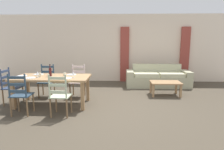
{
  "coord_description": "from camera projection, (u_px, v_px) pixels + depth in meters",
  "views": [
    {
      "loc": [
        0.31,
        -4.61,
        1.65
      ],
      "look_at": [
        0.11,
        0.43,
        0.75
      ],
      "focal_mm": 30.67,
      "sensor_mm": 36.0,
      "label": 1
    }
  ],
  "objects": [
    {
      "name": "fork_head_west",
      "position": [
        17.0,
        76.0,
        4.94
      ],
      "size": [
        0.02,
        0.17,
        0.01
      ],
      "primitive_type": "cube",
      "rotation": [
        0.0,
        0.0,
        0.04
      ],
      "color": "silver",
      "rests_on": "dining_table"
    },
    {
      "name": "curtain_panel_left",
      "position": [
        125.0,
        55.0,
        7.73
      ],
      "size": [
        0.35,
        0.08,
        2.2
      ],
      "primitive_type": "cube",
      "color": "#973D33",
      "rests_on": "ground_plane"
    },
    {
      "name": "dining_chair_near_left",
      "position": [
        20.0,
        94.0,
        4.25
      ],
      "size": [
        0.43,
        0.41,
        0.96
      ],
      "color": "#2D4255",
      "rests_on": "ground_plane"
    },
    {
      "name": "dining_chair_near_right",
      "position": [
        60.0,
        95.0,
        4.19
      ],
      "size": [
        0.43,
        0.41,
        0.96
      ],
      "color": "beige",
      "rests_on": "ground_plane"
    },
    {
      "name": "wine_glass_near_left",
      "position": [
        37.0,
        73.0,
        4.76
      ],
      "size": [
        0.06,
        0.06,
        0.16
      ],
      "color": "white",
      "rests_on": "dining_table"
    },
    {
      "name": "curtain_panel_right",
      "position": [
        185.0,
        55.0,
        7.64
      ],
      "size": [
        0.35,
        0.08,
        2.2
      ],
      "primitive_type": "cube",
      "color": "#973D33",
      "rests_on": "ground_plane"
    },
    {
      "name": "couch",
      "position": [
        157.0,
        78.0,
        7.05
      ],
      "size": [
        2.29,
        0.83,
        0.8
      ],
      "color": "#B1AF8B",
      "rests_on": "ground_plane"
    },
    {
      "name": "dining_chair_head_west",
      "position": [
        11.0,
        86.0,
        4.99
      ],
      "size": [
        0.4,
        0.42,
        0.96
      ],
      "color": "navy",
      "rests_on": "ground_plane"
    },
    {
      "name": "fork_far_right",
      "position": [
        66.0,
        75.0,
        5.13
      ],
      "size": [
        0.02,
        0.17,
        0.01
      ],
      "primitive_type": "cube",
      "rotation": [
        0.0,
        0.0,
        -0.01
      ],
      "color": "silver",
      "rests_on": "dining_table"
    },
    {
      "name": "coffee_cup_secondary",
      "position": [
        40.0,
        75.0,
        4.89
      ],
      "size": [
        0.07,
        0.07,
        0.09
      ],
      "primitive_type": "cylinder",
      "color": "beige",
      "rests_on": "dining_table"
    },
    {
      "name": "dining_chair_far_right",
      "position": [
        78.0,
        81.0,
        5.7
      ],
      "size": [
        0.43,
        0.41,
        0.96
      ],
      "color": "beige",
      "rests_on": "ground_plane"
    },
    {
      "name": "coffee_cup_primary",
      "position": [
        65.0,
        74.0,
        4.95
      ],
      "size": [
        0.07,
        0.07,
        0.09
      ],
      "primitive_type": "cylinder",
      "color": "beige",
      "rests_on": "dining_table"
    },
    {
      "name": "fork_near_left",
      "position": [
        24.0,
        78.0,
        4.68
      ],
      "size": [
        0.02,
        0.17,
        0.01
      ],
      "primitive_type": "cube",
      "rotation": [
        0.0,
        0.0,
        -0.01
      ],
      "color": "silver",
      "rests_on": "dining_table"
    },
    {
      "name": "ground_plane",
      "position": [
        107.0,
        107.0,
        4.84
      ],
      "size": [
        9.6,
        9.6,
        0.02
      ],
      "primitive_type": "cube",
      "color": "#473E31"
    },
    {
      "name": "dinner_plate_head_west",
      "position": [
        22.0,
        76.0,
        4.93
      ],
      "size": [
        0.24,
        0.24,
        0.02
      ],
      "primitive_type": "cylinder",
      "color": "white",
      "rests_on": "dining_table"
    },
    {
      "name": "fork_near_right",
      "position": [
        61.0,
        78.0,
        4.64
      ],
      "size": [
        0.03,
        0.17,
        0.01
      ],
      "primitive_type": "cube",
      "rotation": [
        0.0,
        0.0,
        -0.07
      ],
      "color": "silver",
      "rests_on": "dining_table"
    },
    {
      "name": "wine_bottle",
      "position": [
        50.0,
        72.0,
        4.92
      ],
      "size": [
        0.07,
        0.07,
        0.32
      ],
      "color": "#471919",
      "rests_on": "dining_table"
    },
    {
      "name": "dinner_plate_near_right",
      "position": [
        67.0,
        78.0,
        4.63
      ],
      "size": [
        0.24,
        0.24,
        0.02
      ],
      "primitive_type": "cylinder",
      "color": "white",
      "rests_on": "dining_table"
    },
    {
      "name": "dinner_plate_far_right",
      "position": [
        72.0,
        75.0,
        5.13
      ],
      "size": [
        0.24,
        0.24,
        0.02
      ],
      "primitive_type": "cylinder",
      "color": "white",
      "rests_on": "dining_table"
    },
    {
      "name": "dining_chair_far_left",
      "position": [
        47.0,
        81.0,
        5.72
      ],
      "size": [
        0.42,
        0.41,
        0.96
      ],
      "color": "#2B465A",
      "rests_on": "ground_plane"
    },
    {
      "name": "dinner_plate_near_left",
      "position": [
        30.0,
        78.0,
        4.67
      ],
      "size": [
        0.24,
        0.24,
        0.02
      ],
      "primitive_type": "cylinder",
      "color": "white",
      "rests_on": "dining_table"
    },
    {
      "name": "wall_far",
      "position": [
        112.0,
        48.0,
        7.85
      ],
      "size": [
        9.6,
        0.16,
        2.7
      ],
      "primitive_type": "cube",
      "color": "beige",
      "rests_on": "ground_plane"
    },
    {
      "name": "coffee_table",
      "position": [
        165.0,
        84.0,
        5.84
      ],
      "size": [
        0.9,
        0.56,
        0.42
      ],
      "color": "#A47C52",
      "rests_on": "ground_plane"
    },
    {
      "name": "dinner_plate_far_left",
      "position": [
        39.0,
        74.0,
        5.16
      ],
      "size": [
        0.24,
        0.24,
        0.02
      ],
      "primitive_type": "cylinder",
      "color": "white",
      "rests_on": "dining_table"
    },
    {
      "name": "fork_far_left",
      "position": [
        33.0,
        75.0,
        5.17
      ],
      "size": [
        0.03,
        0.17,
        0.01
      ],
      "primitive_type": "cube",
      "rotation": [
        0.0,
        0.0,
        0.1
      ],
      "color": "silver",
      "rests_on": "dining_table"
    },
    {
      "name": "wine_glass_near_right",
      "position": [
        73.0,
        73.0,
        4.73
      ],
      "size": [
        0.06,
        0.06,
        0.16
      ],
      "color": "white",
      "rests_on": "dining_table"
    },
    {
      "name": "dining_table",
      "position": [
        52.0,
        80.0,
        4.91
      ],
      "size": [
        1.9,
        0.96,
        0.75
      ],
      "color": "#A47C52",
      "rests_on": "ground_plane"
    }
  ]
}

